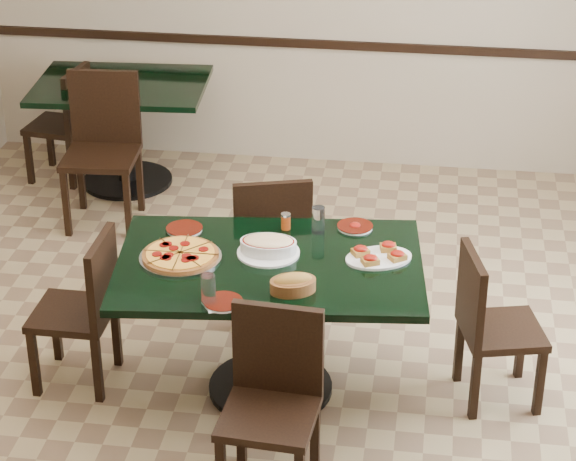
# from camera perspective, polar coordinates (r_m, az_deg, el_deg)

# --- Properties ---
(floor) EXTENTS (5.50, 5.50, 0.00)m
(floor) POSITION_cam_1_polar(r_m,az_deg,el_deg) (6.01, -0.93, -6.94)
(floor) COLOR #8D7851
(floor) RESTS_ON ground
(room_shell) EXTENTS (5.50, 5.50, 5.50)m
(room_shell) POSITION_cam_1_polar(r_m,az_deg,el_deg) (6.99, 9.67, 8.49)
(room_shell) COLOR white
(room_shell) RESTS_ON floor
(main_table) EXTENTS (1.58, 1.11, 0.75)m
(main_table) POSITION_cam_1_polar(r_m,az_deg,el_deg) (5.54, -0.93, -3.25)
(main_table) COLOR black
(main_table) RESTS_ON floor
(back_table) EXTENTS (1.22, 0.92, 0.75)m
(back_table) POSITION_cam_1_polar(r_m,az_deg,el_deg) (7.92, -8.38, 5.89)
(back_table) COLOR black
(back_table) RESTS_ON floor
(chair_far) EXTENTS (0.52, 0.52, 0.91)m
(chair_far) POSITION_cam_1_polar(r_m,az_deg,el_deg) (6.16, -0.88, -0.50)
(chair_far) COLOR black
(chair_far) RESTS_ON floor
(chair_near) EXTENTS (0.44, 0.44, 0.87)m
(chair_near) POSITION_cam_1_polar(r_m,az_deg,el_deg) (4.99, -0.77, -8.25)
(chair_near) COLOR black
(chair_near) RESTS_ON floor
(chair_right) EXTENTS (0.47, 0.47, 0.83)m
(chair_right) POSITION_cam_1_polar(r_m,az_deg,el_deg) (5.62, 10.14, -4.52)
(chair_right) COLOR black
(chair_right) RESTS_ON floor
(chair_left) EXTENTS (0.40, 0.40, 0.84)m
(chair_left) POSITION_cam_1_polar(r_m,az_deg,el_deg) (5.75, -10.22, -3.68)
(chair_left) COLOR black
(chair_left) RESTS_ON floor
(back_chair_near) EXTENTS (0.49, 0.49, 0.99)m
(back_chair_near) POSITION_cam_1_polar(r_m,az_deg,el_deg) (7.42, -9.37, 4.59)
(back_chair_near) COLOR black
(back_chair_near) RESTS_ON floor
(back_chair_left) EXTENTS (0.44, 0.44, 0.83)m
(back_chair_left) POSITION_cam_1_polar(r_m,az_deg,el_deg) (8.08, -11.18, 5.60)
(back_chair_left) COLOR black
(back_chair_left) RESTS_ON floor
(pepperoni_pizza) EXTENTS (0.40, 0.40, 0.04)m
(pepperoni_pizza) POSITION_cam_1_polar(r_m,az_deg,el_deg) (5.50, -5.49, -1.25)
(pepperoni_pizza) COLOR #BCBAC2
(pepperoni_pizza) RESTS_ON main_table
(lasagna_casserole) EXTENTS (0.31, 0.31, 0.09)m
(lasagna_casserole) POSITION_cam_1_polar(r_m,az_deg,el_deg) (5.50, -1.01, -0.77)
(lasagna_casserole) COLOR silver
(lasagna_casserole) RESTS_ON main_table
(bread_basket) EXTENTS (0.26, 0.22, 0.09)m
(bread_basket) POSITION_cam_1_polar(r_m,az_deg,el_deg) (5.19, 0.25, -2.72)
(bread_basket) COLOR brown
(bread_basket) RESTS_ON main_table
(bruschetta_platter) EXTENTS (0.40, 0.34, 0.05)m
(bruschetta_platter) POSITION_cam_1_polar(r_m,az_deg,el_deg) (5.48, 4.63, -1.26)
(bruschetta_platter) COLOR silver
(bruschetta_platter) RESTS_ON main_table
(side_plate_near) EXTENTS (0.18, 0.18, 0.02)m
(side_plate_near) POSITION_cam_1_polar(r_m,az_deg,el_deg) (5.12, -3.31, -3.65)
(side_plate_near) COLOR silver
(side_plate_near) RESTS_ON main_table
(side_plate_far_r) EXTENTS (0.19, 0.19, 0.03)m
(side_plate_far_r) POSITION_cam_1_polar(r_m,az_deg,el_deg) (5.77, 3.43, 0.21)
(side_plate_far_r) COLOR silver
(side_plate_far_r) RESTS_ON main_table
(side_plate_far_l) EXTENTS (0.19, 0.19, 0.02)m
(side_plate_far_l) POSITION_cam_1_polar(r_m,az_deg,el_deg) (5.77, -5.29, 0.09)
(side_plate_far_l) COLOR silver
(side_plate_far_l) RESTS_ON main_table
(napkin_setting) EXTENTS (0.19, 0.19, 0.01)m
(napkin_setting) POSITION_cam_1_polar(r_m,az_deg,el_deg) (5.12, -3.34, -3.71)
(napkin_setting) COLOR white
(napkin_setting) RESTS_ON main_table
(water_glass_a) EXTENTS (0.07, 0.07, 0.14)m
(water_glass_a) POSITION_cam_1_polar(r_m,az_deg,el_deg) (5.69, 1.55, 0.54)
(water_glass_a) COLOR silver
(water_glass_a) RESTS_ON main_table
(water_glass_b) EXTENTS (0.07, 0.07, 0.15)m
(water_glass_b) POSITION_cam_1_polar(r_m,az_deg,el_deg) (5.09, -4.07, -3.01)
(water_glass_b) COLOR silver
(water_glass_b) RESTS_ON main_table
(pepper_shaker) EXTENTS (0.05, 0.05, 0.09)m
(pepper_shaker) POSITION_cam_1_polar(r_m,az_deg,el_deg) (5.74, -0.11, 0.48)
(pepper_shaker) COLOR #C35314
(pepper_shaker) RESTS_ON main_table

